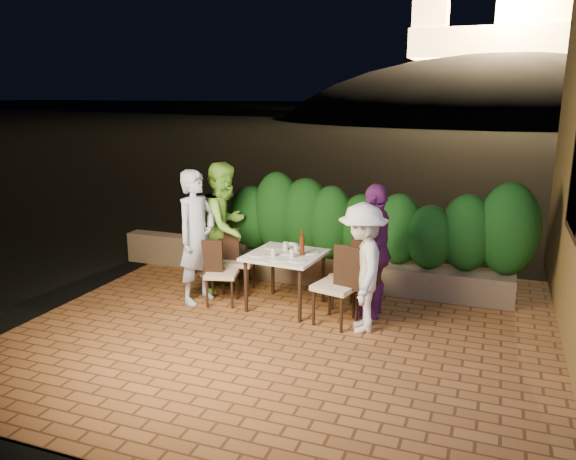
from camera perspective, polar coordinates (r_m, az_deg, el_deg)
The scene contains 29 objects.
ground at distance 6.54m, azimuth 1.32°, elevation -12.02°, with size 400.00×400.00×0.00m, color black.
terrace_floor at distance 6.99m, azimuth 2.69°, elevation -10.75°, with size 7.00×6.00×0.15m, color brown.
planter at distance 8.47m, azimuth 7.76°, elevation -4.43°, with size 4.20×0.55×0.40m, color brown.
hedge at distance 8.27m, azimuth 7.93°, elevation 0.51°, with size 4.00×0.70×1.10m, color #124213, non-canonical shape.
parapet at distance 9.53m, azimuth -10.10°, elevation -2.15°, with size 2.20×0.30×0.50m, color brown.
hill at distance 65.92m, azimuth 20.62°, elevation 6.89°, with size 52.00×40.00×22.00m, color black.
fortress at distance 66.02m, azimuth 21.73°, elevation 19.46°, with size 26.00×8.00×8.00m, color #FFCC7A, non-canonical shape.
dining_table at distance 7.56m, azimuth -0.27°, elevation -5.14°, with size 0.94×0.94×0.75m, color white, non-canonical shape.
plate_nw at distance 7.39m, azimuth -3.11°, elevation -2.51°, with size 0.23×0.23×0.01m, color white.
plate_sw at distance 7.74m, azimuth -1.66°, elevation -1.75°, with size 0.21×0.21×0.01m, color white.
plate_ne at distance 7.14m, azimuth 0.96°, elevation -3.09°, with size 0.22×0.22×0.01m, color white.
plate_se at distance 7.50m, azimuth 2.28°, elevation -2.26°, with size 0.25×0.25×0.01m, color white.
plate_centre at distance 7.45m, azimuth -0.07°, elevation -2.37°, with size 0.20×0.20×0.01m, color white.
plate_front at distance 7.17m, azimuth -0.93°, elevation -3.01°, with size 0.23×0.23×0.01m, color white.
glass_nw at distance 7.32m, azimuth -1.50°, elevation -2.27°, with size 0.06×0.06×0.11m, color silver.
glass_sw at distance 7.59m, azimuth -0.26°, elevation -1.64°, with size 0.07×0.07×0.12m, color silver.
glass_ne at distance 7.26m, azimuth 0.42°, elevation -2.38°, with size 0.07×0.07×0.11m, color silver.
glass_se at distance 7.50m, azimuth 0.84°, elevation -1.86°, with size 0.06×0.06×0.11m, color silver.
beer_bottle at distance 7.34m, azimuth 1.44°, elevation -1.30°, with size 0.07×0.07×0.34m, color #51220D, non-canonical shape.
bowl at distance 7.77m, azimuth 0.25°, elevation -1.57°, with size 0.17×0.17×0.04m, color white.
chair_left_front at distance 7.71m, azimuth -6.76°, elevation -4.28°, with size 0.42×0.42×0.90m, color black, non-canonical shape.
chair_left_back at distance 8.14m, azimuth -5.07°, elevation -3.08°, with size 0.44×0.44×0.95m, color black, non-canonical shape.
chair_right_front at distance 7.00m, azimuth 4.87°, elevation -5.53°, with size 0.48×0.48×1.04m, color black, non-canonical shape.
chair_right_back at distance 7.45m, azimuth 6.61°, elevation -4.55°, with size 0.46×0.46×0.99m, color black, non-canonical shape.
diner_blue at distance 7.72m, azimuth -9.24°, elevation -0.70°, with size 0.67×0.44×1.84m, color silver.
diner_green at distance 8.20m, azimuth -6.43°, elevation 0.35°, with size 0.91×0.71×1.87m, color #88DB44.
diner_white at distance 6.79m, azimuth 7.56°, elevation -3.83°, with size 1.02×0.58×1.57m, color white.
diner_purple at distance 7.24m, azimuth 8.83°, elevation -2.10°, with size 1.02×0.42×1.73m, color #6E256F.
parapet_lamp at distance 9.37m, azimuth -9.31°, elevation -0.37°, with size 0.10×0.10×0.14m, color orange.
Camera 1 is at (1.93, -5.57, 2.82)m, focal length 35.00 mm.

